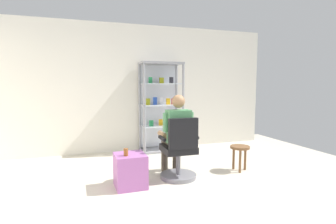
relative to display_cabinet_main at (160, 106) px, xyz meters
The scene contains 8 objects.
ground_plane 2.95m from the display_cabinet_main, 98.24° to the right, with size 7.20×7.20×0.00m, color beige.
back_wall 0.60m from the display_cabinet_main, 149.40° to the left, with size 6.00×0.10×2.70m, color silver.
display_cabinet_main is the anchor object (origin of this frame).
office_chair 1.93m from the display_cabinet_main, 98.64° to the right, with size 0.57×0.56×0.96m.
seated_shopkeeper 1.70m from the display_cabinet_main, 99.32° to the right, with size 0.49×0.57×1.29m.
storage_crate 2.27m from the display_cabinet_main, 119.09° to the right, with size 0.42×0.43×0.47m, color #9E599E.
tea_glass 2.29m from the display_cabinet_main, 119.83° to the right, with size 0.06×0.06×0.10m, color brown.
wooden_stool 2.06m from the display_cabinet_main, 65.04° to the right, with size 0.32×0.32×0.42m.
Camera 1 is at (-1.37, -2.79, 1.46)m, focal length 28.96 mm.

